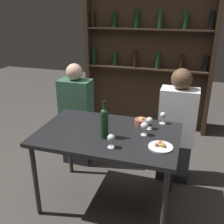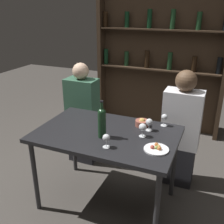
{
  "view_description": "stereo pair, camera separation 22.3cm",
  "coord_description": "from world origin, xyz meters",
  "px_view_note": "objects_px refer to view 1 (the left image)",
  "views": [
    {
      "loc": [
        0.66,
        -1.99,
        1.83
      ],
      "look_at": [
        0.0,
        0.12,
        0.92
      ],
      "focal_mm": 42.0,
      "sensor_mm": 36.0,
      "label": 1
    },
    {
      "loc": [
        0.87,
        -1.92,
        1.83
      ],
      "look_at": [
        0.0,
        0.12,
        0.92
      ],
      "focal_mm": 42.0,
      "sensor_mm": 36.0,
      "label": 2
    }
  ],
  "objects_px": {
    "wine_bottle": "(104,122)",
    "seated_person_left": "(77,118)",
    "wine_glass_1": "(144,126)",
    "snack_bowl": "(141,121)",
    "wine_glass_2": "(149,121)",
    "wine_glass_0": "(163,116)",
    "food_plate_0": "(161,146)",
    "seated_person_right": "(176,130)",
    "wine_glass_3": "(111,139)"
  },
  "relations": [
    {
      "from": "wine_bottle",
      "to": "snack_bowl",
      "type": "xyz_separation_m",
      "value": [
        0.25,
        0.35,
        -0.12
      ]
    },
    {
      "from": "wine_glass_1",
      "to": "food_plate_0",
      "type": "distance_m",
      "value": 0.25
    },
    {
      "from": "wine_glass_1",
      "to": "snack_bowl",
      "type": "relative_size",
      "value": 0.97
    },
    {
      "from": "wine_bottle",
      "to": "wine_glass_3",
      "type": "distance_m",
      "value": 0.2
    },
    {
      "from": "wine_bottle",
      "to": "wine_glass_2",
      "type": "bearing_deg",
      "value": 39.69
    },
    {
      "from": "wine_bottle",
      "to": "seated_person_right",
      "type": "relative_size",
      "value": 0.26
    },
    {
      "from": "seated_person_right",
      "to": "food_plate_0",
      "type": "bearing_deg",
      "value": -96.56
    },
    {
      "from": "wine_glass_0",
      "to": "wine_glass_2",
      "type": "height_order",
      "value": "wine_glass_0"
    },
    {
      "from": "snack_bowl",
      "to": "wine_glass_2",
      "type": "bearing_deg",
      "value": -38.66
    },
    {
      "from": "wine_glass_1",
      "to": "food_plate_0",
      "type": "height_order",
      "value": "wine_glass_1"
    },
    {
      "from": "wine_glass_1",
      "to": "seated_person_right",
      "type": "height_order",
      "value": "seated_person_right"
    },
    {
      "from": "wine_glass_2",
      "to": "wine_glass_3",
      "type": "height_order",
      "value": "same"
    },
    {
      "from": "food_plate_0",
      "to": "seated_person_left",
      "type": "xyz_separation_m",
      "value": [
        -1.07,
        0.73,
        -0.2
      ]
    },
    {
      "from": "wine_glass_2",
      "to": "wine_bottle",
      "type": "bearing_deg",
      "value": -140.31
    },
    {
      "from": "wine_glass_0",
      "to": "snack_bowl",
      "type": "height_order",
      "value": "wine_glass_0"
    },
    {
      "from": "wine_glass_0",
      "to": "wine_glass_1",
      "type": "relative_size",
      "value": 0.97
    },
    {
      "from": "food_plate_0",
      "to": "wine_glass_0",
      "type": "bearing_deg",
      "value": 95.38
    },
    {
      "from": "wine_bottle",
      "to": "wine_glass_1",
      "type": "height_order",
      "value": "wine_bottle"
    },
    {
      "from": "wine_glass_0",
      "to": "wine_glass_1",
      "type": "height_order",
      "value": "wine_glass_1"
    },
    {
      "from": "seated_person_right",
      "to": "wine_glass_1",
      "type": "bearing_deg",
      "value": -114.25
    },
    {
      "from": "snack_bowl",
      "to": "seated_person_left",
      "type": "xyz_separation_m",
      "value": [
        -0.84,
        0.35,
        -0.22
      ]
    },
    {
      "from": "wine_glass_1",
      "to": "snack_bowl",
      "type": "height_order",
      "value": "wine_glass_1"
    },
    {
      "from": "wine_glass_2",
      "to": "seated_person_left",
      "type": "distance_m",
      "value": 1.05
    },
    {
      "from": "wine_glass_3",
      "to": "food_plate_0",
      "type": "height_order",
      "value": "wine_glass_3"
    },
    {
      "from": "food_plate_0",
      "to": "wine_bottle",
      "type": "bearing_deg",
      "value": 176.3
    },
    {
      "from": "wine_bottle",
      "to": "seated_person_left",
      "type": "relative_size",
      "value": 0.27
    },
    {
      "from": "wine_glass_0",
      "to": "snack_bowl",
      "type": "distance_m",
      "value": 0.21
    },
    {
      "from": "snack_bowl",
      "to": "seated_person_right",
      "type": "height_order",
      "value": "seated_person_right"
    },
    {
      "from": "wine_glass_2",
      "to": "seated_person_left",
      "type": "xyz_separation_m",
      "value": [
        -0.93,
        0.42,
        -0.27
      ]
    },
    {
      "from": "seated_person_left",
      "to": "seated_person_right",
      "type": "bearing_deg",
      "value": 0.0
    },
    {
      "from": "wine_bottle",
      "to": "snack_bowl",
      "type": "relative_size",
      "value": 2.63
    },
    {
      "from": "wine_bottle",
      "to": "wine_glass_2",
      "type": "relative_size",
      "value": 2.88
    },
    {
      "from": "food_plate_0",
      "to": "seated_person_left",
      "type": "bearing_deg",
      "value": 145.66
    },
    {
      "from": "food_plate_0",
      "to": "seated_person_right",
      "type": "bearing_deg",
      "value": 83.44
    },
    {
      "from": "wine_glass_2",
      "to": "snack_bowl",
      "type": "bearing_deg",
      "value": 141.34
    },
    {
      "from": "wine_glass_3",
      "to": "seated_person_right",
      "type": "distance_m",
      "value": 1.0
    },
    {
      "from": "wine_glass_1",
      "to": "wine_glass_2",
      "type": "height_order",
      "value": "wine_glass_1"
    },
    {
      "from": "wine_bottle",
      "to": "seated_person_right",
      "type": "bearing_deg",
      "value": 50.92
    },
    {
      "from": "seated_person_left",
      "to": "food_plate_0",
      "type": "bearing_deg",
      "value": -34.34
    },
    {
      "from": "seated_person_right",
      "to": "snack_bowl",
      "type": "bearing_deg",
      "value": -132.08
    },
    {
      "from": "wine_glass_1",
      "to": "seated_person_left",
      "type": "relative_size",
      "value": 0.1
    },
    {
      "from": "wine_bottle",
      "to": "snack_bowl",
      "type": "distance_m",
      "value": 0.45
    },
    {
      "from": "wine_bottle",
      "to": "seated_person_left",
      "type": "height_order",
      "value": "seated_person_left"
    },
    {
      "from": "snack_bowl",
      "to": "seated_person_right",
      "type": "distance_m",
      "value": 0.52
    },
    {
      "from": "wine_bottle",
      "to": "seated_person_left",
      "type": "bearing_deg",
      "value": 129.95
    },
    {
      "from": "wine_glass_2",
      "to": "food_plate_0",
      "type": "bearing_deg",
      "value": -64.6
    },
    {
      "from": "wine_glass_0",
      "to": "wine_glass_1",
      "type": "distance_m",
      "value": 0.32
    },
    {
      "from": "wine_glass_1",
      "to": "wine_glass_3",
      "type": "distance_m",
      "value": 0.36
    },
    {
      "from": "wine_glass_0",
      "to": "seated_person_left",
      "type": "height_order",
      "value": "seated_person_left"
    },
    {
      "from": "food_plate_0",
      "to": "snack_bowl",
      "type": "xyz_separation_m",
      "value": [
        -0.23,
        0.38,
        0.02
      ]
    }
  ]
}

